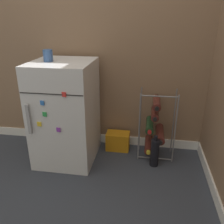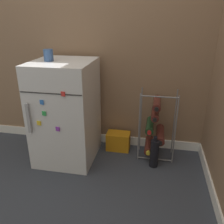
# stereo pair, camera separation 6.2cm
# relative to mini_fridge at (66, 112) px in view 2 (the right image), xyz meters

# --- Properties ---
(ground_plane) EXTENTS (14.00, 14.00, 0.00)m
(ground_plane) POSITION_rel_mini_fridge_xyz_m (0.33, -0.31, -0.46)
(ground_plane) COLOR #333842
(wall_back) EXTENTS (6.86, 0.07, 2.50)m
(wall_back) POSITION_rel_mini_fridge_xyz_m (0.33, 0.35, 0.78)
(wall_back) COLOR #84664C
(wall_back) RESTS_ON ground_plane
(mini_fridge) EXTENTS (0.51, 0.58, 0.91)m
(mini_fridge) POSITION_rel_mini_fridge_xyz_m (0.00, 0.00, 0.00)
(mini_fridge) COLOR silver
(mini_fridge) RESTS_ON ground_plane
(wine_rack) EXTENTS (0.33, 0.32, 0.65)m
(wine_rack) POSITION_rel_mini_fridge_xyz_m (0.79, 0.15, -0.14)
(wine_rack) COLOR slate
(wine_rack) RESTS_ON ground_plane
(soda_box) EXTENTS (0.23, 0.15, 0.18)m
(soda_box) POSITION_rel_mini_fridge_xyz_m (0.45, 0.21, -0.37)
(soda_box) COLOR orange
(soda_box) RESTS_ON ground_plane
(fridge_top_cup) EXTENTS (0.08, 0.08, 0.10)m
(fridge_top_cup) POSITION_rel_mini_fridge_xyz_m (-0.10, -0.03, 0.50)
(fridge_top_cup) COLOR #335184
(fridge_top_cup) RESTS_ON mini_fridge
(loose_bottle_floor) EXTENTS (0.08, 0.08, 0.30)m
(loose_bottle_floor) POSITION_rel_mini_fridge_xyz_m (0.81, -0.02, -0.32)
(loose_bottle_floor) COLOR black
(loose_bottle_floor) RESTS_ON ground_plane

